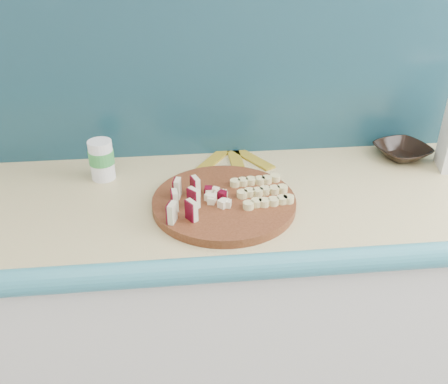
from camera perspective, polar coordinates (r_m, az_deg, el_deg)
kitchen_counter at (r=1.67m, az=8.69°, el=-13.68°), size 2.20×0.63×0.91m
backsplash at (r=1.55m, az=8.20°, el=13.38°), size 2.20×0.02×0.50m
cutting_board at (r=1.31m, az=0.00°, el=-1.20°), size 0.43×0.43×0.02m
apple_wedges at (r=1.25m, az=-4.61°, el=-0.81°), size 0.08×0.16×0.05m
apple_chunks at (r=1.29m, az=-1.03°, el=-0.52°), size 0.06×0.06×0.02m
banana_slices at (r=1.32m, az=4.35°, el=0.12°), size 0.16×0.16×0.02m
brown_bowl at (r=1.65m, az=19.69°, el=4.38°), size 0.20×0.20×0.04m
canister at (r=1.46m, az=-13.81°, el=3.67°), size 0.07×0.07×0.12m
banana_peel at (r=1.55m, az=1.12°, el=3.96°), size 0.24×0.20×0.01m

